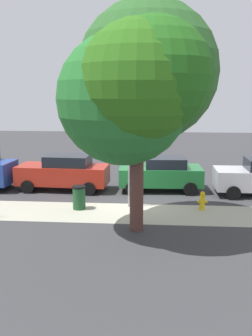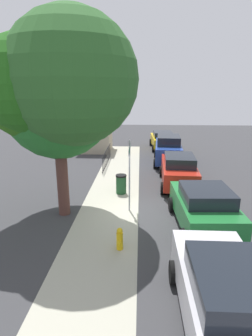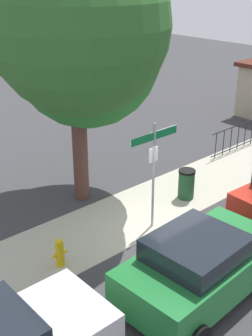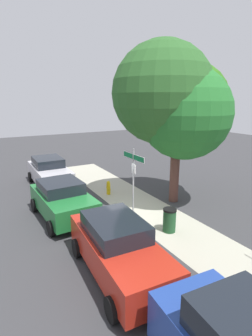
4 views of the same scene
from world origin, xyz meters
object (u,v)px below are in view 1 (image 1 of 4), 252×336
(shade_tree, at_px, (140,82))
(car_red, at_px, (64,172))
(fire_hydrant, at_px, (202,201))
(trash_bin, at_px, (79,197))
(car_green, at_px, (161,173))
(street_sign, at_px, (129,155))

(shade_tree, height_order, car_red, shade_tree)
(shade_tree, bearing_deg, fire_hydrant, -133.66)
(shade_tree, height_order, trash_bin, shade_tree)
(shade_tree, relative_size, car_green, 1.93)
(car_green, bearing_deg, shade_tree, 79.12)
(shade_tree, relative_size, trash_bin, 8.10)
(street_sign, height_order, fire_hydrant, street_sign)
(car_red, height_order, trash_bin, car_red)
(car_green, height_order, fire_hydrant, car_green)
(fire_hydrant, bearing_deg, car_green, -61.49)
(shade_tree, distance_m, fire_hydrant, 5.96)
(car_green, bearing_deg, car_red, 1.02)
(car_red, bearing_deg, fire_hydrant, 159.78)
(fire_hydrant, distance_m, trash_bin, 5.11)
(street_sign, relative_size, shade_tree, 0.40)
(street_sign, xyz_separation_m, shade_tree, (-0.58, 2.80, 2.91))
(shade_tree, distance_m, car_red, 7.92)
(street_sign, height_order, shade_tree, shade_tree)
(car_green, relative_size, car_red, 0.91)
(fire_hydrant, bearing_deg, trash_bin, 3.37)
(car_green, relative_size, trash_bin, 4.19)
(street_sign, bearing_deg, shade_tree, 101.64)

